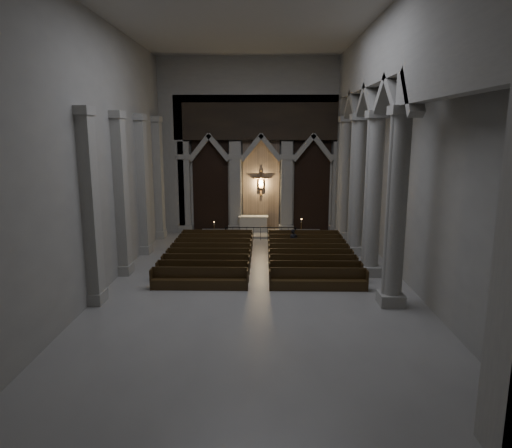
{
  "coord_description": "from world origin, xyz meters",
  "views": [
    {
      "loc": [
        0.25,
        -20.49,
        7.03
      ],
      "look_at": [
        -0.19,
        3.0,
        2.28
      ],
      "focal_mm": 32.0,
      "sensor_mm": 36.0,
      "label": 1
    }
  ],
  "objects_px": {
    "candle_stand_right": "(301,233)",
    "pews": "(260,258)",
    "candle_stand_left": "(214,235)",
    "worshipper": "(293,240)",
    "altar_rail": "(261,231)",
    "altar": "(253,223)"
  },
  "relations": [
    {
      "from": "altar_rail",
      "to": "pews",
      "type": "xyz_separation_m",
      "value": [
        -0.0,
        -5.54,
        -0.29
      ]
    },
    {
      "from": "candle_stand_left",
      "to": "pews",
      "type": "bearing_deg",
      "value": -61.35
    },
    {
      "from": "altar_rail",
      "to": "worshipper",
      "type": "xyz_separation_m",
      "value": [
        1.99,
        -2.7,
        0.05
      ]
    },
    {
      "from": "altar",
      "to": "candle_stand_left",
      "type": "xyz_separation_m",
      "value": [
        -2.54,
        -2.22,
        -0.35
      ]
    },
    {
      "from": "altar_rail",
      "to": "candle_stand_left",
      "type": "distance_m",
      "value": 3.08
    },
    {
      "from": "candle_stand_left",
      "to": "worshipper",
      "type": "height_order",
      "value": "worshipper"
    },
    {
      "from": "candle_stand_left",
      "to": "pews",
      "type": "relative_size",
      "value": 0.13
    },
    {
      "from": "altar_rail",
      "to": "pews",
      "type": "relative_size",
      "value": 0.48
    },
    {
      "from": "candle_stand_right",
      "to": "pews",
      "type": "relative_size",
      "value": 0.14
    },
    {
      "from": "pews",
      "to": "worshipper",
      "type": "relative_size",
      "value": 7.48
    },
    {
      "from": "candle_stand_left",
      "to": "pews",
      "type": "distance_m",
      "value": 6.4
    },
    {
      "from": "altar",
      "to": "altar_rail",
      "type": "relative_size",
      "value": 0.45
    },
    {
      "from": "altar_rail",
      "to": "candle_stand_left",
      "type": "height_order",
      "value": "candle_stand_left"
    },
    {
      "from": "altar_rail",
      "to": "candle_stand_right",
      "type": "bearing_deg",
      "value": 11.29
    },
    {
      "from": "worshipper",
      "to": "candle_stand_right",
      "type": "bearing_deg",
      "value": 68.36
    },
    {
      "from": "worshipper",
      "to": "candle_stand_left",
      "type": "bearing_deg",
      "value": 142.15
    },
    {
      "from": "pews",
      "to": "altar_rail",
      "type": "bearing_deg",
      "value": 90.0
    },
    {
      "from": "candle_stand_right",
      "to": "worshipper",
      "type": "height_order",
      "value": "candle_stand_right"
    },
    {
      "from": "altar",
      "to": "worshipper",
      "type": "distance_m",
      "value": 5.6
    },
    {
      "from": "candle_stand_right",
      "to": "worshipper",
      "type": "xyz_separation_m",
      "value": [
        -0.72,
        -3.24,
        0.29
      ]
    },
    {
      "from": "candle_stand_right",
      "to": "pews",
      "type": "height_order",
      "value": "candle_stand_right"
    },
    {
      "from": "pews",
      "to": "worshipper",
      "type": "height_order",
      "value": "worshipper"
    }
  ]
}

